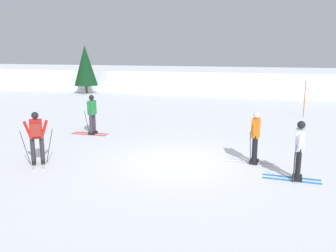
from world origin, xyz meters
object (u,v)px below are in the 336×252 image
object	(u,v)px
skier_white	(299,149)
trail_marker_pole	(305,99)
skier_green	(92,113)
skier_orange	(255,136)
skier_red	(36,136)
conifer_far_left	(85,65)

from	to	relation	value
skier_white	trail_marker_pole	world-z (taller)	trail_marker_pole
skier_white	skier_green	size ratio (longest dim) A/B	1.00
skier_green	skier_orange	distance (m)	7.26
skier_green	skier_orange	xyz separation A→B (m)	(6.82, -2.48, 0.00)
skier_orange	trail_marker_pole	world-z (taller)	trail_marker_pole
skier_green	skier_red	bearing A→B (deg)	-88.51
skier_white	trail_marker_pole	distance (m)	10.24
conifer_far_left	skier_red	bearing A→B (deg)	-68.43
skier_white	skier_green	distance (m)	8.85
skier_red	skier_white	bearing A→B (deg)	3.79
skier_red	conifer_far_left	size ratio (longest dim) A/B	0.45
skier_white	conifer_far_left	world-z (taller)	conifer_far_left
skier_white	skier_green	world-z (taller)	same
skier_green	conifer_far_left	distance (m)	14.80
trail_marker_pole	skier_white	bearing A→B (deg)	-97.09
skier_white	skier_red	distance (m)	7.94
skier_orange	trail_marker_pole	bearing A→B (deg)	74.54
skier_green	skier_white	bearing A→B (deg)	-24.79
skier_orange	skier_white	bearing A→B (deg)	-45.45
conifer_far_left	skier_orange	bearing A→B (deg)	-48.96
skier_orange	conifer_far_left	distance (m)	20.70
skier_red	trail_marker_pole	size ratio (longest dim) A/B	0.88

